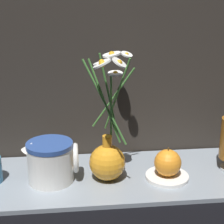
{
  "coord_description": "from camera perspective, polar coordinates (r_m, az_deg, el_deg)",
  "views": [
    {
      "loc": [
        -0.11,
        -0.93,
        0.51
      ],
      "look_at": [
        -0.01,
        0.0,
        0.2
      ],
      "focal_mm": 60.0,
      "sensor_mm": 36.0,
      "label": 1
    }
  ],
  "objects": [
    {
      "name": "saucer_plate",
      "position": [
        1.05,
        8.38,
        -9.71
      ],
      "size": [
        0.12,
        0.12,
        0.01
      ],
      "color": "white",
      "rests_on": "shelf"
    },
    {
      "name": "orange_fruit",
      "position": [
        1.03,
        8.49,
        -7.66
      ],
      "size": [
        0.07,
        0.07,
        0.08
      ],
      "color": "orange",
      "rests_on": "saucer_plate"
    },
    {
      "name": "shelf",
      "position": [
        1.06,
        0.34,
        -9.88
      ],
      "size": [
        0.85,
        0.3,
        0.01
      ],
      "color": "gray",
      "rests_on": "ground_plane"
    },
    {
      "name": "vase_with_flowers",
      "position": [
        1.01,
        -0.67,
        -6.58
      ],
      "size": [
        0.14,
        0.27,
        0.36
      ],
      "color": "orange",
      "rests_on": "shelf"
    },
    {
      "name": "ceramic_pitcher",
      "position": [
        1.02,
        -9.26,
        -7.22
      ],
      "size": [
        0.15,
        0.12,
        0.12
      ],
      "color": "white",
      "rests_on": "shelf"
    },
    {
      "name": "ground_plane",
      "position": [
        1.07,
        0.34,
        -10.16
      ],
      "size": [
        6.0,
        6.0,
        0.0
      ],
      "primitive_type": "plane",
      "color": "black"
    }
  ]
}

